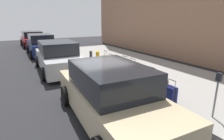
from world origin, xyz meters
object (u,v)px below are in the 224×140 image
(bollard_post, at_px, (91,57))
(suitcase_navy_7, at_px, (116,67))
(parking_meter, at_px, (217,89))
(parked_car_beige_0, at_px, (110,95))
(parked_car_navy_2, at_px, (41,45))
(suitcase_navy_0, at_px, (170,94))
(parked_car_silver_1, at_px, (58,57))
(suitcase_silver_5, at_px, (125,72))
(suitcase_red_6, at_px, (120,71))
(suitcase_olive_2, at_px, (150,83))
(parked_car_red_3, at_px, (32,39))
(suitcase_maroon_1, at_px, (161,87))
(fire_hydrant, at_px, (98,58))
(suitcase_black_4, at_px, (132,74))
(suitcase_teal_3, at_px, (141,80))
(suitcase_olive_9, at_px, (106,62))
(suitcase_maroon_8, at_px, (111,65))

(bollard_post, bearing_deg, suitcase_navy_7, -174.89)
(suitcase_navy_7, distance_m, parking_meter, 4.91)
(parked_car_beige_0, relative_size, parked_car_navy_2, 1.03)
(suitcase_navy_0, relative_size, parked_car_silver_1, 0.16)
(suitcase_silver_5, distance_m, suitcase_red_6, 0.52)
(suitcase_olive_2, xyz_separation_m, parked_car_silver_1, (5.03, 2.13, 0.29))
(parking_meter, height_order, parked_car_red_3, parked_car_red_3)
(suitcase_maroon_1, height_order, suitcase_olive_2, suitcase_olive_2)
(suitcase_silver_5, distance_m, parked_car_navy_2, 9.13)
(suitcase_olive_2, distance_m, parked_car_red_3, 16.07)
(suitcase_silver_5, height_order, parked_car_navy_2, parked_car_navy_2)
(suitcase_navy_0, distance_m, suitcase_silver_5, 2.58)
(fire_hydrant, bearing_deg, bollard_post, 13.62)
(suitcase_olive_2, height_order, suitcase_navy_7, suitcase_olive_2)
(suitcase_silver_5, relative_size, parked_car_beige_0, 0.22)
(suitcase_olive_2, distance_m, suitcase_black_4, 1.07)
(parking_meter, distance_m, parked_car_silver_1, 7.71)
(suitcase_olive_2, height_order, parking_meter, parking_meter)
(bollard_post, distance_m, parked_car_red_3, 10.95)
(parked_car_red_3, bearing_deg, bollard_post, -169.60)
(parked_car_navy_2, bearing_deg, suitcase_navy_0, -169.63)
(suitcase_navy_7, height_order, parking_meter, parking_meter)
(suitcase_maroon_1, height_order, parked_car_red_3, parked_car_red_3)
(suitcase_maroon_1, height_order, fire_hydrant, fire_hydrant)
(suitcase_teal_3, xyz_separation_m, bollard_post, (4.60, 0.17, 0.11))
(suitcase_silver_5, xyz_separation_m, fire_hydrant, (2.96, -0.08, 0.06))
(suitcase_teal_3, bearing_deg, parking_meter, -175.43)
(fire_hydrant, relative_size, parking_meter, 0.67)
(suitcase_olive_9, height_order, parked_car_navy_2, parked_car_navy_2)
(suitcase_maroon_1, distance_m, parked_car_red_3, 16.59)
(suitcase_olive_2, bearing_deg, suitcase_silver_5, 3.11)
(parked_car_red_3, bearing_deg, parked_car_beige_0, 180.00)
(fire_hydrant, bearing_deg, suitcase_maroon_1, -179.38)
(bollard_post, xyz_separation_m, parking_meter, (-7.45, -0.40, 0.44))
(suitcase_navy_7, relative_size, parked_car_red_3, 0.19)
(parked_car_silver_1, distance_m, parked_car_red_3, 10.89)
(suitcase_maroon_1, height_order, parked_car_beige_0, parked_car_beige_0)
(parked_car_beige_0, distance_m, parked_car_silver_1, 5.83)
(suitcase_red_6, xyz_separation_m, parking_meter, (-4.38, -0.25, 0.55))
(bollard_post, bearing_deg, parking_meter, -176.92)
(suitcase_olive_2, xyz_separation_m, parked_car_red_3, (15.92, 2.13, 0.26))
(parking_meter, distance_m, parked_car_navy_2, 12.99)
(suitcase_silver_5, height_order, suitcase_maroon_8, suitcase_silver_5)
(parked_car_silver_1, bearing_deg, suitcase_black_4, -152.26)
(suitcase_maroon_1, xyz_separation_m, suitcase_black_4, (1.59, 0.09, 0.07))
(suitcase_red_6, bearing_deg, suitcase_navy_7, -8.66)
(fire_hydrant, distance_m, parked_car_beige_0, 5.74)
(suitcase_olive_2, xyz_separation_m, suitcase_teal_3, (0.55, -0.02, -0.05))
(parking_meter, bearing_deg, suitcase_maroon_8, 1.91)
(bollard_post, xyz_separation_m, parked_car_navy_2, (5.32, 1.98, 0.23))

